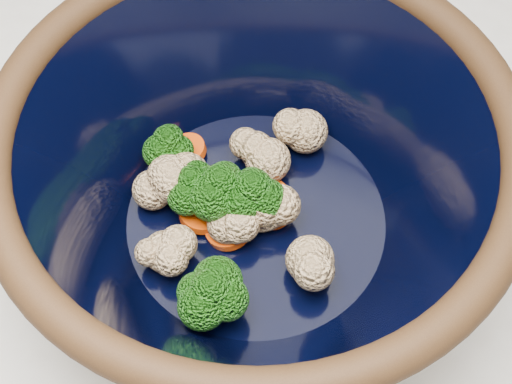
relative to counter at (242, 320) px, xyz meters
name	(u,v)px	position (x,y,z in m)	size (l,w,h in m)	color
counter	(242,320)	(0.00, 0.00, 0.00)	(1.20, 1.20, 0.90)	beige
mixing_bowl	(256,181)	(0.06, -0.10, 0.53)	(0.39, 0.39, 0.14)	black
vegetable_pile	(231,198)	(0.04, -0.10, 0.50)	(0.16, 0.19, 0.05)	#608442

